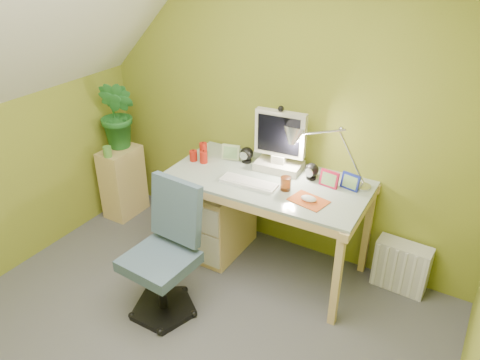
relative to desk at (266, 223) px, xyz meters
The scene contains 19 objects.
wall_back 0.90m from the desk, 104.92° to the left, with size 3.20×0.01×2.40m, color olive.
desk is the anchor object (origin of this frame).
monitor 0.66m from the desk, 90.00° to the left, with size 0.35×0.20×0.48m, color beige, non-canonical shape.
speaker_left 0.55m from the desk, 149.35° to the left, with size 0.10×0.10×0.12m, color black, non-canonical shape.
speaker_right 0.55m from the desk, 30.65° to the left, with size 0.10×0.10×0.12m, color black, non-canonical shape.
keyboard 0.43m from the desk, 119.74° to the right, with size 0.41×0.13×0.02m, color white.
mousepad 0.56m from the desk, 20.22° to the right, with size 0.24×0.17×0.01m, color #B84B1C.
mouse 0.58m from the desk, 20.22° to the right, with size 0.11×0.07×0.04m, color silver.
amber_tumbler 0.48m from the desk, 23.96° to the right, with size 0.08×0.08×0.10m, color brown.
candle_cluster 0.75m from the desk, behind, with size 0.17×0.15×0.13m, color #A91B0E, non-canonical shape.
photo_frame_red 0.63m from the desk, 15.95° to the left, with size 0.14×0.02×0.12m, color #AB1234.
photo_frame_blue 0.73m from the desk, 15.95° to the left, with size 0.14×0.02×0.12m, color navy.
photo_frame_green 0.62m from the desk, 160.71° to the left, with size 0.14×0.02×0.12m, color #9FB57D.
desk_lamp 0.86m from the desk, 21.80° to the left, with size 0.60×0.26×0.65m, color #B8B8BC, non-canonical shape.
side_ledge 1.50m from the desk, behind, with size 0.24×0.37×0.65m, color tan.
potted_plant 1.61m from the desk, behind, with size 0.34×0.28×0.63m, color #236A2A.
green_cup 1.52m from the desk, behind, with size 0.07×0.07×0.09m, color #5A983F.
task_chair 0.90m from the desk, 114.32° to the right, with size 0.49×0.49×0.89m, color #40566A, non-canonical shape.
radiator 1.04m from the desk, 15.32° to the left, with size 0.39×0.15×0.39m, color silver.
Camera 1 is at (1.45, -1.44, 2.39)m, focal length 35.00 mm.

